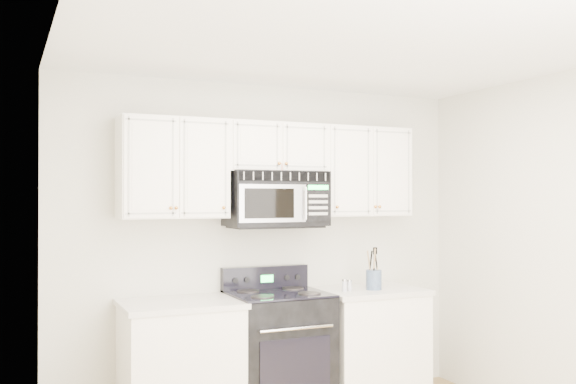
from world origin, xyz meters
TOP-DOWN VIEW (x-y plane):
  - room at (0.00, 0.00)m, footprint 3.51×3.51m
  - base_cabinet_left at (-0.80, 1.44)m, footprint 0.86×0.65m
  - base_cabinet_right at (0.80, 1.44)m, footprint 0.86×0.65m
  - range at (-0.02, 1.44)m, footprint 0.74×0.67m
  - upper_cabinets at (-0.00, 1.58)m, footprint 2.44×0.37m
  - microwave at (0.01, 1.55)m, footprint 0.79×0.44m
  - utensil_crock at (0.80, 1.36)m, footprint 0.13×0.13m
  - shaker_salt at (0.58, 1.38)m, footprint 0.04×0.04m
  - shaker_pepper at (0.52, 1.36)m, footprint 0.04×0.04m

SIDE VIEW (x-z plane):
  - base_cabinet_left at x=-0.80m, z-range -0.03..0.89m
  - base_cabinet_right at x=0.80m, z-range -0.03..0.89m
  - range at x=-0.02m, z-range -0.07..1.04m
  - shaker_salt at x=0.58m, z-range 0.92..1.01m
  - shaker_pepper at x=0.52m, z-range 0.92..1.02m
  - utensil_crock at x=0.80m, z-range 0.84..1.18m
  - room at x=0.00m, z-range 0.00..2.60m
  - microwave at x=0.01m, z-range 1.45..1.89m
  - upper_cabinets at x=0.00m, z-range 1.56..2.31m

